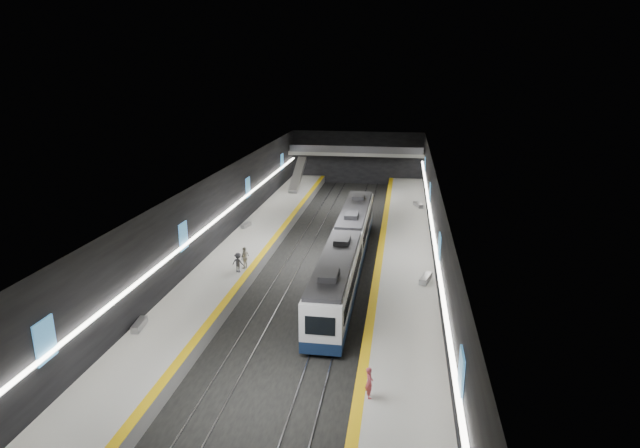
% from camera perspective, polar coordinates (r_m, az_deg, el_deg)
% --- Properties ---
extents(ground, '(70.00, 70.00, 0.00)m').
position_cam_1_polar(ground, '(49.73, 0.26, -4.01)').
color(ground, black).
rests_on(ground, ground).
extents(ceiling, '(20.00, 70.00, 0.04)m').
position_cam_1_polar(ceiling, '(47.53, 0.27, 5.07)').
color(ceiling, beige).
rests_on(ceiling, wall_left).
extents(wall_left, '(0.04, 70.00, 8.00)m').
position_cam_1_polar(wall_left, '(50.90, -10.93, 0.90)').
color(wall_left, black).
rests_on(wall_left, ground).
extents(wall_right, '(0.04, 70.00, 8.00)m').
position_cam_1_polar(wall_right, '(48.05, 12.14, -0.10)').
color(wall_right, black).
rests_on(wall_right, ground).
extents(wall_back, '(20.00, 0.04, 8.00)m').
position_cam_1_polar(wall_back, '(82.46, 3.99, 7.06)').
color(wall_back, black).
rests_on(wall_back, ground).
extents(platform_left, '(5.00, 70.00, 1.00)m').
position_cam_1_polar(platform_left, '(51.16, -8.08, -2.99)').
color(platform_left, slate).
rests_on(platform_left, ground).
extents(tile_surface_left, '(5.00, 70.00, 0.02)m').
position_cam_1_polar(tile_surface_left, '(51.00, -8.10, -2.45)').
color(tile_surface_left, '#B4B4AF').
rests_on(tile_surface_left, platform_left).
extents(tactile_strip_left, '(0.60, 70.00, 0.02)m').
position_cam_1_polar(tactile_strip_left, '(50.41, -5.71, -2.57)').
color(tactile_strip_left, '#E3B10B').
rests_on(tactile_strip_left, platform_left).
extents(platform_right, '(5.00, 70.00, 1.00)m').
position_cam_1_polar(platform_right, '(49.05, 8.98, -3.89)').
color(platform_right, slate).
rests_on(platform_right, ground).
extents(tile_surface_right, '(5.00, 70.00, 0.02)m').
position_cam_1_polar(tile_surface_right, '(48.88, 9.00, -3.33)').
color(tile_surface_right, '#B4B4AF').
rests_on(tile_surface_right, platform_right).
extents(tactile_strip_right, '(0.60, 70.00, 0.02)m').
position_cam_1_polar(tactile_strip_right, '(48.90, 6.42, -3.20)').
color(tactile_strip_right, '#E3B10B').
rests_on(tactile_strip_right, platform_right).
extents(rails, '(6.52, 70.00, 0.12)m').
position_cam_1_polar(rails, '(49.71, 0.26, -3.94)').
color(rails, gray).
rests_on(rails, ground).
extents(train, '(2.69, 30.04, 3.60)m').
position_cam_1_polar(train, '(46.58, 2.89, -2.60)').
color(train, '#10203E').
rests_on(train, ground).
extents(ad_posters, '(19.94, 53.50, 2.20)m').
position_cam_1_polar(ad_posters, '(49.29, 0.45, 1.30)').
color(ad_posters, '#3F84BD').
rests_on(ad_posters, wall_left).
extents(cove_light_left, '(0.25, 68.60, 0.12)m').
position_cam_1_polar(cove_light_left, '(50.89, -10.71, 0.68)').
color(cove_light_left, white).
rests_on(cove_light_left, wall_left).
extents(cove_light_right, '(0.25, 68.60, 0.12)m').
position_cam_1_polar(cove_light_right, '(48.09, 11.89, -0.31)').
color(cove_light_right, white).
rests_on(cove_light_right, wall_right).
extents(mezzanine_bridge, '(20.00, 3.00, 1.50)m').
position_cam_1_polar(mezzanine_bridge, '(80.25, 3.87, 7.56)').
color(mezzanine_bridge, gray).
rests_on(mezzanine_bridge, wall_left).
extents(escalator, '(1.20, 7.50, 3.92)m').
position_cam_1_polar(escalator, '(74.92, -2.40, 5.29)').
color(escalator, '#99999E').
rests_on(escalator, platform_left).
extents(bench_left_near, '(0.72, 1.88, 0.45)m').
position_cam_1_polar(bench_left_near, '(37.30, -18.71, -10.15)').
color(bench_left_near, '#99999E').
rests_on(bench_left_near, platform_left).
extents(bench_left_far, '(0.76, 1.70, 0.40)m').
position_cam_1_polar(bench_left_far, '(57.25, -7.89, -0.13)').
color(bench_left_far, '#99999E').
rests_on(bench_left_far, platform_left).
extents(bench_right_near, '(1.13, 2.12, 0.50)m').
position_cam_1_polar(bench_right_near, '(43.35, 11.21, -5.72)').
color(bench_right_near, '#99999E').
rests_on(bench_right_near, platform_right).
extents(bench_right_far, '(1.22, 2.09, 0.49)m').
position_cam_1_polar(bench_right_far, '(65.99, 10.43, 2.02)').
color(bench_right_far, '#99999E').
rests_on(bench_right_far, platform_right).
extents(passenger_right_a, '(0.56, 0.71, 1.71)m').
position_cam_1_polar(passenger_right_a, '(28.58, 5.28, -16.51)').
color(passenger_right_a, '#C14856').
rests_on(passenger_right_a, platform_right).
extents(passenger_left_a, '(0.77, 1.20, 1.90)m').
position_cam_1_polar(passenger_left_a, '(45.39, -8.02, -3.59)').
color(passenger_left_a, silver).
rests_on(passenger_left_a, platform_left).
extents(passenger_left_b, '(1.20, 0.86, 1.69)m').
position_cam_1_polar(passenger_left_b, '(44.66, -8.72, -4.10)').
color(passenger_left_b, '#3D3D44').
rests_on(passenger_left_b, platform_left).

